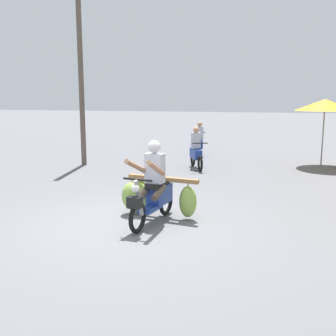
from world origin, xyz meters
name	(u,v)px	position (x,y,z in m)	size (l,w,h in m)	color
ground_plane	(133,225)	(0.00, 0.00, 0.00)	(120.00, 120.00, 0.00)	slate
motorbike_main_loaded	(150,192)	(0.14, 0.57, 0.50)	(1.65, 1.90, 1.58)	black
motorbike_distant_ahead_left	(196,152)	(-0.22, 6.26, 0.57)	(0.84, 1.50, 1.40)	black
motorbike_distant_ahead_right	(200,142)	(-0.73, 9.16, 0.57)	(0.61, 1.59, 1.40)	black
market_umbrella_near_shop	(325,105)	(3.88, 8.01, 2.12)	(2.01, 2.01, 2.32)	#99999E
utility_pole	(81,68)	(-4.21, 5.83, 3.38)	(0.18, 0.18, 6.77)	brown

